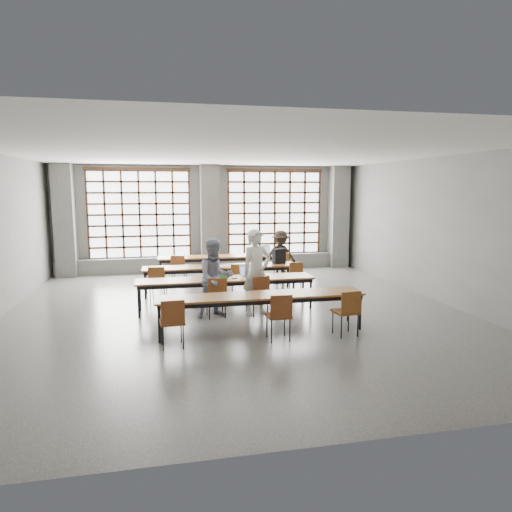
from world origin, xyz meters
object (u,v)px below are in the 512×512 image
Objects in this scene: desk_row_d at (261,298)px; red_pouch at (172,319)px; student_male at (257,272)px; phone at (235,278)px; chair_back_left at (179,267)px; chair_near_right at (348,308)px; student_female at (215,278)px; chair_front_left at (217,293)px; student_back at (281,256)px; chair_near_left at (172,318)px; chair_back_mid at (255,264)px; chair_mid_right at (294,275)px; chair_mid_left at (158,280)px; laptop_back at (267,252)px; chair_mid_centre at (239,277)px; mouse at (267,276)px; plastic_bag at (254,250)px; chair_back_right at (282,263)px; chair_near_mid at (280,312)px; desk_row_c at (226,281)px; backpack at (279,256)px; green_box at (223,276)px; chair_front_right at (259,291)px; laptop_front at (248,274)px; desk_row_b at (220,268)px; desk_row_a at (225,258)px.

desk_row_d is 20.00× the size of red_pouch.
student_male is 0.61m from phone.
chair_back_left and chair_near_right have the same top height.
chair_back_left is 0.52× the size of student_female.
chair_front_left is 0.52× the size of student_female.
chair_near_left is at bearing -125.58° from student_back.
chair_mid_right is (0.65, -1.78, 0.00)m from chair_back_mid.
red_pouch is (0.26, -3.33, -0.04)m from chair_mid_left.
laptop_back is at bearing 63.51° from chair_front_left.
mouse is at bearing -65.94° from chair_mid_centre.
plastic_bag is at bearing 83.24° from mouse.
desk_row_d is at bearing -106.98° from mouse.
chair_near_right is 2.32m from student_male.
chair_back_right is at bearing 48.20° from student_male.
chair_back_right reaches higher than mouse.
student_female is at bearing 116.55° from chair_near_mid.
desk_row_c is 4.55× the size of chair_mid_left.
backpack is 5.00m from red_pouch.
chair_near_right is at bearing -1.41° from red_pouch.
desk_row_d is at bearing 17.93° from red_pouch.
green_box reaches higher than desk_row_c.
chair_near_right reaches higher than desk_row_c.
student_female reaches higher than red_pouch.
backpack is (1.07, 2.35, 0.39)m from chair_front_right.
laptop_front is 2.08× the size of red_pouch.
chair_near_left is at bearing -159.64° from desk_row_d.
laptop_front is (-1.40, 2.47, 0.25)m from chair_near_right.
desk_row_c is at bearing -113.95° from chair_back_mid.
phone reaches higher than desk_row_b.
student_female reaches higher than chair_mid_centre.
chair_mid_centre reaches higher than red_pouch.
desk_row_d is 3.40m from chair_mid_left.
chair_mid_right reaches higher than desk_row_d.
desk_row_d is 5.32m from plastic_bag.
plastic_bag is (1.66, 4.14, 0.34)m from chair_front_left.
red_pouch is at bearing -117.68° from laptop_back.
red_pouch is at bearing -93.61° from chair_back_left.
student_female reaches higher than desk_row_a.
desk_row_d is 1.13m from chair_front_right.
plastic_bag is (0.90, 0.05, 0.21)m from desk_row_a.
chair_back_right is at bearing -21.52° from desk_row_a.
phone is at bearing -68.91° from chair_back_left.
chair_front_right is 0.47× the size of student_male.
backpack is (1.69, 1.73, 0.27)m from desk_row_c.
desk_row_c is 2.18m from chair_mid_right.
chair_near_right is at bearing -66.75° from chair_mid_centre.
desk_row_a is at bearing -176.82° from plastic_bag.
chair_back_right is 1.00× the size of chair_near_right.
chair_front_right is at bearing -45.21° from desk_row_c.
chair_back_left reaches higher than red_pouch.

